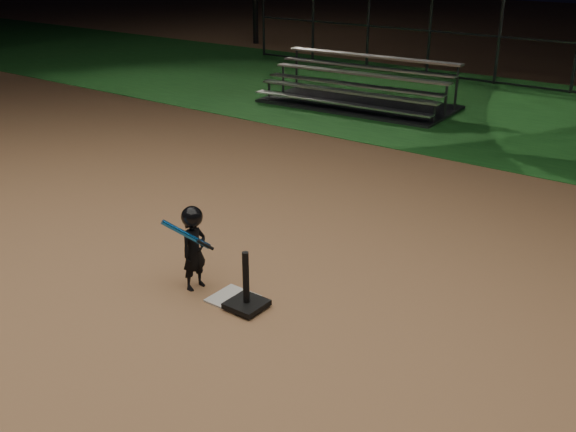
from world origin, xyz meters
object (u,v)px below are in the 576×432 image
object	(u,v)px
child_batter	(194,245)
bleacher_left	(358,96)
batting_tee	(246,298)
home_plate	(233,299)

from	to	relation	value
child_batter	bleacher_left	bearing A→B (deg)	25.00
batting_tee	home_plate	bearing A→B (deg)	167.41
bleacher_left	batting_tee	bearing A→B (deg)	-68.99
home_plate	child_batter	bearing A→B (deg)	-175.49
home_plate	bleacher_left	world-z (taller)	bleacher_left
batting_tee	bleacher_left	world-z (taller)	bleacher_left
child_batter	bleacher_left	world-z (taller)	bleacher_left
batting_tee	bleacher_left	xyz separation A→B (m)	(-3.88, 8.63, 0.09)
batting_tee	child_batter	xyz separation A→B (m)	(-0.76, 0.01, 0.39)
home_plate	batting_tee	world-z (taller)	batting_tee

